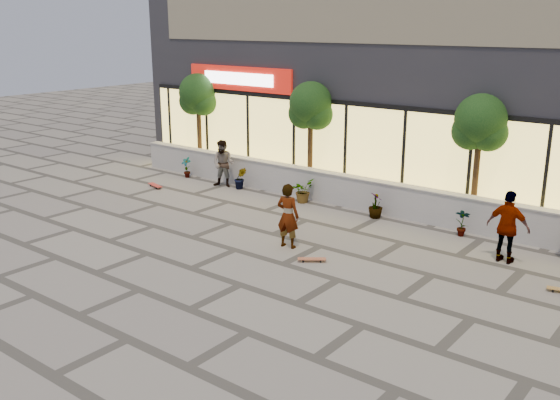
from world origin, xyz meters
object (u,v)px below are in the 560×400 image
Objects in this scene: tree_west at (198,97)px; skateboard_center at (312,259)px; tree_mideast at (480,126)px; skater_right_near at (508,227)px; skater_center at (288,216)px; skateboard_left at (155,185)px; tree_midwest at (311,108)px; skater_left at (223,164)px.

tree_west is 5.72× the size of skateboard_center.
skater_right_near is at bearing -53.36° from tree_mideast.
skateboard_left is (-7.65, 1.97, -0.80)m from skater_center.
skateboard_left is at bearing -77.24° from tree_west.
skateboard_center is (3.97, -5.49, -2.91)m from tree_midwest.
skater_center is 1.48m from skateboard_center.
skater_left is at bearing -154.15° from tree_midwest.
tree_west reaches higher than skater_right_near.
skateboard_center is 9.12m from skateboard_left.
tree_mideast is 2.26× the size of skater_left.
skater_center is 5.62m from skater_right_near.
tree_midwest is at bearing -14.32° from skater_right_near.
skater_right_near is at bearing 0.64° from skateboard_center.
skateboard_center is 0.80× the size of skateboard_left.
skater_left is 8.03m from skateboard_center.
tree_mideast is (6.00, 0.00, 0.00)m from tree_midwest.
skater_center is at bearing 29.89° from skater_right_near.
skater_center is 2.59× the size of skateboard_center.
skateboard_left is (-12.67, -0.54, -0.85)m from skater_right_near.
tree_midwest is 5.72× the size of skateboard_center.
skateboard_left is (-8.79, 2.46, 0.01)m from skateboard_center.
skater_right_near reaches higher than skater_center.
tree_mideast reaches higher than skater_right_near.
tree_west is at bearing 112.81° from skateboard_center.
skater_right_near is 12.71m from skateboard_left.
tree_mideast is 3.72m from skater_right_near.
tree_west is 2.09× the size of skater_right_near.
skateboard_left is at bearing -164.33° from tree_mideast.
tree_midwest is at bearing 88.80° from skateboard_center.
tree_west is at bearing -38.37° from skater_center.
tree_mideast reaches higher than skateboard_left.
skateboard_center is at bearing 149.57° from skater_center.
skater_left is 0.93× the size of skater_right_near.
tree_mideast reaches higher than skater_center.
skateboard_left is at bearing 5.73° from skater_right_near.
skater_left is (-2.89, -1.40, -2.12)m from tree_midwest.
skateboard_center is at bearing -0.32° from skateboard_left.
skater_left is (-5.72, 3.61, -0.02)m from skater_center.
skater_center is at bearing 0.84° from skateboard_left.
tree_mideast is at bearing 0.00° from tree_west.
tree_mideast is 4.59× the size of skateboard_left.
skater_left is 2.54× the size of skateboard_center.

